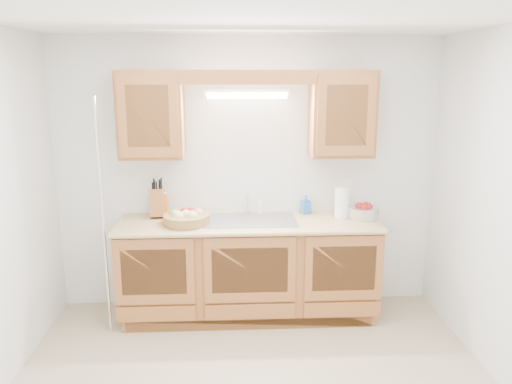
{
  "coord_description": "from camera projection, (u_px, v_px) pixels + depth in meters",
  "views": [
    {
      "loc": [
        -0.15,
        -3.04,
        2.16
      ],
      "look_at": [
        0.05,
        0.85,
        1.24
      ],
      "focal_mm": 35.0,
      "sensor_mm": 36.0,
      "label": 1
    }
  ],
  "objects": [
    {
      "name": "wire_shelf_pole",
      "position": [
        103.0,
        220.0,
        4.07
      ],
      "size": [
        0.03,
        0.03,
        2.0
      ],
      "primitive_type": "cylinder",
      "color": "silver",
      "rests_on": "ground"
    },
    {
      "name": "upper_cabinet_right",
      "position": [
        342.0,
        114.0,
        4.37
      ],
      "size": [
        0.55,
        0.33,
        0.75
      ],
      "primitive_type": "cube",
      "color": "#A15D2F",
      "rests_on": "room"
    },
    {
      "name": "countertop",
      "position": [
        248.0,
        223.0,
        4.4
      ],
      "size": [
        2.3,
        0.63,
        0.04
      ],
      "primitive_type": "cube",
      "color": "tan",
      "rests_on": "base_cabinets"
    },
    {
      "name": "apple_bowl",
      "position": [
        363.0,
        211.0,
        4.47
      ],
      "size": [
        0.37,
        0.37,
        0.15
      ],
      "rotation": [
        0.0,
        0.0,
        0.37
      ],
      "color": "silver",
      "rests_on": "countertop"
    },
    {
      "name": "upper_cabinet_left",
      "position": [
        151.0,
        115.0,
        4.29
      ],
      "size": [
        0.55,
        0.33,
        0.75
      ],
      "primitive_type": "cube",
      "color": "#A15D2F",
      "rests_on": "room"
    },
    {
      "name": "fruit_basket",
      "position": [
        186.0,
        218.0,
        4.31
      ],
      "size": [
        0.48,
        0.48,
        0.12
      ],
      "rotation": [
        0.0,
        0.0,
        0.24
      ],
      "color": "olive",
      "rests_on": "countertop"
    },
    {
      "name": "paper_towel",
      "position": [
        342.0,
        203.0,
        4.48
      ],
      "size": [
        0.16,
        0.16,
        0.32
      ],
      "rotation": [
        0.0,
        0.0,
        0.12
      ],
      "color": "silver",
      "rests_on": "countertop"
    },
    {
      "name": "sink",
      "position": [
        248.0,
        228.0,
        4.44
      ],
      "size": [
        0.84,
        0.46,
        0.36
      ],
      "color": "#9E9EA3",
      "rests_on": "countertop"
    },
    {
      "name": "soap_bottle",
      "position": [
        306.0,
        204.0,
        4.63
      ],
      "size": [
        0.1,
        0.1,
        0.18
      ],
      "primitive_type": "imported",
      "rotation": [
        0.0,
        0.0,
        0.25
      ],
      "color": "blue",
      "rests_on": "countertop"
    },
    {
      "name": "knife_block",
      "position": [
        157.0,
        203.0,
        4.52
      ],
      "size": [
        0.13,
        0.21,
        0.36
      ],
      "rotation": [
        0.0,
        0.0,
        0.03
      ],
      "color": "#A15D2F",
      "rests_on": "countertop"
    },
    {
      "name": "base_cabinets",
      "position": [
        249.0,
        269.0,
        4.52
      ],
      "size": [
        2.2,
        0.6,
        0.86
      ],
      "primitive_type": "cube",
      "color": "#A15D2F",
      "rests_on": "ground"
    },
    {
      "name": "room",
      "position": [
        255.0,
        222.0,
        3.17
      ],
      "size": [
        3.52,
        3.5,
        2.5
      ],
      "color": "tan",
      "rests_on": "ground"
    },
    {
      "name": "outlet_plate",
      "position": [
        348.0,
        185.0,
        4.69
      ],
      "size": [
        0.08,
        0.01,
        0.12
      ],
      "primitive_type": "cube",
      "color": "white",
      "rests_on": "room"
    },
    {
      "name": "valance",
      "position": [
        248.0,
        77.0,
        4.12
      ],
      "size": [
        2.2,
        0.05,
        0.12
      ],
      "primitive_type": "cube",
      "color": "#A15D2F",
      "rests_on": "room"
    },
    {
      "name": "orange_canister",
      "position": [
        163.0,
        204.0,
        4.55
      ],
      "size": [
        0.1,
        0.1,
        0.22
      ],
      "rotation": [
        0.0,
        0.0,
        0.43
      ],
      "color": "#D8610C",
      "rests_on": "countertop"
    },
    {
      "name": "fluorescent_fixture",
      "position": [
        247.0,
        94.0,
        4.37
      ],
      "size": [
        0.76,
        0.08,
        0.08
      ],
      "color": "white",
      "rests_on": "room"
    },
    {
      "name": "sponge",
      "position": [
        305.0,
        212.0,
        4.67
      ],
      "size": [
        0.13,
        0.09,
        0.02
      ],
      "rotation": [
        0.0,
        0.0,
        -0.17
      ],
      "color": "#CC333F",
      "rests_on": "countertop"
    }
  ]
}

